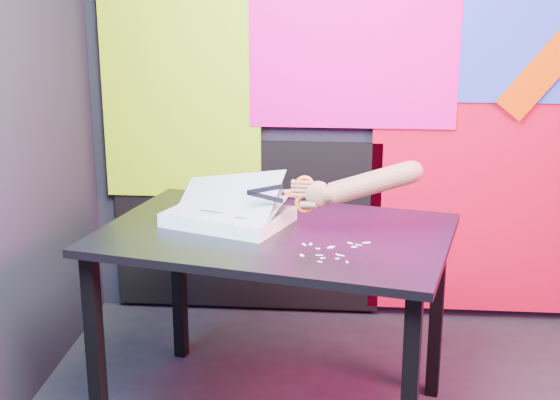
{
  "coord_description": "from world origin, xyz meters",
  "views": [
    {
      "loc": [
        -0.28,
        -2.13,
        1.63
      ],
      "look_at": [
        -0.5,
        0.49,
        0.87
      ],
      "focal_mm": 50.0,
      "sensor_mm": 36.0,
      "label": 1
    }
  ],
  "objects": [
    {
      "name": "room",
      "position": [
        0.0,
        0.0,
        1.35
      ],
      "size": [
        3.01,
        3.01,
        2.71
      ],
      "color": "#242428",
      "rests_on": "ground"
    },
    {
      "name": "printout_stack",
      "position": [
        -0.7,
        0.58,
        0.78
      ],
      "size": [
        0.5,
        0.43,
        0.22
      ],
      "rotation": [
        0.0,
        0.0,
        -0.37
      ],
      "color": "silver",
      "rests_on": "work_table"
    },
    {
      "name": "paper_clippings",
      "position": [
        -0.31,
        0.32,
        0.75
      ],
      "size": [
        0.24,
        0.21,
        0.0
      ],
      "color": "white",
      "rests_on": "work_table"
    },
    {
      "name": "hand_forearm",
      "position": [
        -0.21,
        0.48,
        0.94
      ],
      "size": [
        0.44,
        0.09,
        0.18
      ],
      "rotation": [
        0.0,
        0.0,
        -0.03
      ],
      "color": "brown",
      "rests_on": "work_table"
    },
    {
      "name": "work_table",
      "position": [
        -0.52,
        0.51,
        0.66
      ],
      "size": [
        1.38,
        1.07,
        0.75
      ],
      "rotation": [
        0.0,
        0.0,
        -0.22
      ],
      "color": "black",
      "rests_on": "ground"
    },
    {
      "name": "scissors",
      "position": [
        -0.43,
        0.48,
        0.89
      ],
      "size": [
        0.24,
        0.02,
        0.13
      ],
      "rotation": [
        0.0,
        0.0,
        -0.03
      ],
      "color": "#9092AC",
      "rests_on": "printout_stack"
    },
    {
      "name": "backdrop",
      "position": [
        0.06,
        1.46,
        0.96
      ],
      "size": [
        2.88,
        0.05,
        2.08
      ],
      "color": "#BA0426",
      "rests_on": "ground"
    }
  ]
}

